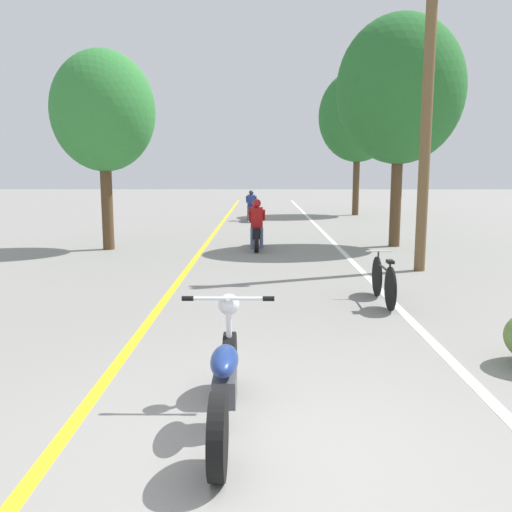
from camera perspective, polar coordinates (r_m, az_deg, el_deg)
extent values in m
plane|color=gray|center=(4.63, 0.77, -19.90)|extent=(120.00, 120.00, 0.00)
cube|color=yellow|center=(16.68, -5.25, 1.29)|extent=(0.14, 48.00, 0.01)
cube|color=white|center=(16.74, 8.30, 1.26)|extent=(0.14, 48.00, 0.01)
cylinder|color=brown|center=(12.62, 17.51, 13.83)|extent=(0.24, 0.24, 6.77)
cylinder|color=#513A23|center=(16.50, 14.54, 6.79)|extent=(0.32, 0.32, 3.35)
ellipsoid|color=#286B2D|center=(16.65, 14.94, 16.56)|extent=(3.64, 3.28, 4.19)
cylinder|color=#513A23|center=(27.72, 10.50, 8.01)|extent=(0.32, 0.32, 3.63)
ellipsoid|color=#286B2D|center=(27.84, 10.68, 14.26)|extent=(3.85, 3.47, 4.43)
cylinder|color=#513A23|center=(15.92, -15.43, 5.94)|extent=(0.32, 0.32, 2.94)
ellipsoid|color=#337F38|center=(15.98, -15.80, 14.48)|extent=(2.87, 2.58, 3.30)
cylinder|color=black|center=(5.54, -2.78, -11.27)|extent=(0.12, 0.64, 0.64)
cylinder|color=black|center=(4.17, -4.02, -18.39)|extent=(0.12, 0.64, 0.64)
ellipsoid|color=navy|center=(4.73, -3.34, -10.92)|extent=(0.24, 0.64, 0.21)
cube|color=#4C4C51|center=(4.83, -3.31, -13.78)|extent=(0.20, 0.36, 0.24)
cylinder|color=silver|center=(5.34, -2.87, -8.00)|extent=(0.06, 0.23, 0.73)
cylinder|color=silver|center=(5.16, -2.96, -4.50)|extent=(0.77, 0.04, 0.04)
cylinder|color=black|center=(5.20, -7.21, -4.46)|extent=(0.11, 0.05, 0.05)
cylinder|color=black|center=(5.15, 1.33, -4.51)|extent=(0.11, 0.05, 0.05)
sphere|color=silver|center=(5.27, -2.89, -5.11)|extent=(0.21, 0.21, 0.21)
cylinder|color=black|center=(16.22, 0.10, 2.13)|extent=(0.12, 0.58, 0.58)
cylinder|color=black|center=(14.87, 0.06, 1.50)|extent=(0.12, 0.58, 0.58)
cube|color=black|center=(15.52, 0.08, 2.49)|extent=(0.20, 0.87, 0.28)
cylinder|color=silver|center=(16.06, 0.10, 4.37)|extent=(0.50, 0.03, 0.03)
cylinder|color=slate|center=(15.50, -0.40, 1.86)|extent=(0.11, 0.11, 0.61)
cylinder|color=slate|center=(15.49, 0.56, 1.86)|extent=(0.11, 0.11, 0.61)
cube|color=red|center=(15.46, 0.08, 4.06)|extent=(0.34, 0.28, 0.60)
cylinder|color=red|center=(15.62, -0.65, 4.32)|extent=(0.08, 0.47, 0.36)
cylinder|color=red|center=(15.62, 0.82, 4.32)|extent=(0.08, 0.47, 0.36)
sphere|color=#B21919|center=(15.47, 0.08, 5.57)|extent=(0.24, 0.24, 0.24)
cylinder|color=black|center=(25.04, -0.47, 4.64)|extent=(0.12, 0.64, 0.64)
cylinder|color=black|center=(23.51, -0.53, 4.35)|extent=(0.12, 0.64, 0.64)
cube|color=maroon|center=(24.26, -0.50, 4.92)|extent=(0.20, 0.98, 0.28)
cylinder|color=silver|center=(24.89, -0.48, 6.16)|extent=(0.50, 0.03, 0.03)
cylinder|color=slate|center=(24.22, -0.81, 4.49)|extent=(0.11, 0.11, 0.64)
cylinder|color=slate|center=(24.22, -0.19, 4.49)|extent=(0.11, 0.11, 0.64)
cube|color=navy|center=(24.21, -0.50, 5.85)|extent=(0.34, 0.27, 0.53)
cylinder|color=navy|center=(24.37, -0.97, 5.98)|extent=(0.08, 0.42, 0.33)
cylinder|color=navy|center=(24.37, -0.02, 5.99)|extent=(0.08, 0.42, 0.33)
sphere|color=#2D333D|center=(24.24, -0.50, 6.69)|extent=(0.21, 0.21, 0.21)
cylinder|color=black|center=(9.94, 12.61, -2.12)|extent=(0.04, 0.71, 0.71)
cylinder|color=black|center=(8.96, 13.96, -3.38)|extent=(0.04, 0.71, 0.71)
cylinder|color=black|center=(9.40, 13.31, -1.22)|extent=(0.04, 0.82, 0.04)
cylinder|color=black|center=(8.99, 13.90, -1.94)|extent=(0.03, 0.03, 0.43)
cube|color=black|center=(8.96, 13.95, -0.59)|extent=(0.10, 0.20, 0.05)
cylinder|color=black|center=(9.85, 12.72, -0.85)|extent=(0.03, 0.03, 0.46)
cylinder|color=silver|center=(9.81, 12.76, 0.49)|extent=(0.44, 0.03, 0.03)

